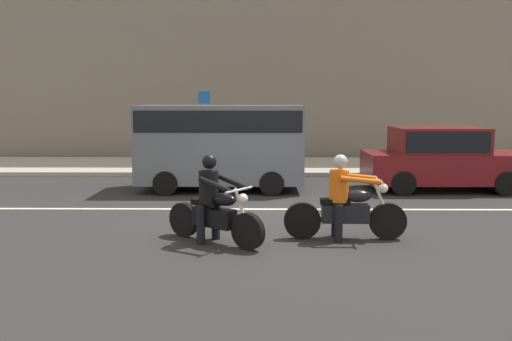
# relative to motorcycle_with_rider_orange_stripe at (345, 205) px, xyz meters

# --- Properties ---
(ground_plane) EXTENTS (80.00, 80.00, 0.00)m
(ground_plane) POSITION_rel_motorcycle_with_rider_orange_stripe_xyz_m (-1.47, 1.59, -0.62)
(ground_plane) COLOR #292929
(sidewalk_slab) EXTENTS (40.00, 4.40, 0.14)m
(sidewalk_slab) POSITION_rel_motorcycle_with_rider_orange_stripe_xyz_m (-1.47, 9.59, -0.55)
(sidewalk_slab) COLOR #A8A399
(sidewalk_slab) RESTS_ON ground_plane
(building_facade) EXTENTS (40.00, 1.40, 13.02)m
(building_facade) POSITION_rel_motorcycle_with_rider_orange_stripe_xyz_m (-1.47, 12.99, 5.89)
(building_facade) COLOR slate
(building_facade) RESTS_ON ground_plane
(lane_marking_stripe) EXTENTS (18.00, 0.14, 0.01)m
(lane_marking_stripe) POSITION_rel_motorcycle_with_rider_orange_stripe_xyz_m (-1.25, 2.49, -0.62)
(lane_marking_stripe) COLOR silver
(lane_marking_stripe) RESTS_ON ground_plane
(motorcycle_with_rider_orange_stripe) EXTENTS (2.17, 0.70, 1.52)m
(motorcycle_with_rider_orange_stripe) POSITION_rel_motorcycle_with_rider_orange_stripe_xyz_m (0.00, 0.00, 0.00)
(motorcycle_with_rider_orange_stripe) COLOR black
(motorcycle_with_rider_orange_stripe) RESTS_ON ground_plane
(motorcycle_with_rider_black_leather) EXTENTS (1.76, 1.28, 1.53)m
(motorcycle_with_rider_black_leather) POSITION_rel_motorcycle_with_rider_orange_stripe_xyz_m (-2.30, -0.26, 0.01)
(motorcycle_with_rider_black_leather) COLOR black
(motorcycle_with_rider_black_leather) RESTS_ON ground_plane
(parked_van_slate_gray) EXTENTS (4.41, 1.96, 2.31)m
(parked_van_slate_gray) POSITION_rel_motorcycle_with_rider_orange_stripe_xyz_m (-2.58, 5.05, 0.71)
(parked_van_slate_gray) COLOR slate
(parked_van_slate_gray) RESTS_ON ground_plane
(parked_sedan_maroon) EXTENTS (4.26, 1.82, 1.72)m
(parked_sedan_maroon) POSITION_rel_motorcycle_with_rider_orange_stripe_xyz_m (3.42, 5.02, 0.25)
(parked_sedan_maroon) COLOR maroon
(parked_sedan_maroon) RESTS_ON ground_plane
(street_sign_post) EXTENTS (0.44, 0.08, 2.64)m
(street_sign_post) POSITION_rel_motorcycle_with_rider_orange_stripe_xyz_m (-3.60, 10.28, 1.11)
(street_sign_post) COLOR gray
(street_sign_post) RESTS_ON sidewalk_slab
(pedestrian_bystander) EXTENTS (0.34, 0.34, 1.67)m
(pedestrian_bystander) POSITION_rel_motorcycle_with_rider_orange_stripe_xyz_m (-0.72, 9.96, 0.49)
(pedestrian_bystander) COLOR black
(pedestrian_bystander) RESTS_ON sidewalk_slab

